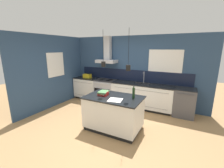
{
  "coord_description": "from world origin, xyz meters",
  "views": [
    {
      "loc": [
        2.03,
        -3.39,
        2.15
      ],
      "look_at": [
        -0.09,
        0.65,
        1.05
      ],
      "focal_mm": 24.0,
      "sensor_mm": 36.0,
      "label": 1
    }
  ],
  "objects_px": {
    "dishwasher": "(184,102)",
    "yellow_toolbox": "(87,76)",
    "book_stack": "(103,93)",
    "red_supply_box": "(104,93)",
    "bottle_on_island": "(134,93)",
    "oven_range": "(106,91)"
  },
  "relations": [
    {
      "from": "dishwasher",
      "to": "yellow_toolbox",
      "type": "distance_m",
      "value": 3.86
    },
    {
      "from": "book_stack",
      "to": "yellow_toolbox",
      "type": "xyz_separation_m",
      "value": [
        -1.85,
        1.75,
        0.02
      ]
    },
    {
      "from": "red_supply_box",
      "to": "yellow_toolbox",
      "type": "distance_m",
      "value": 2.59
    },
    {
      "from": "book_stack",
      "to": "red_supply_box",
      "type": "height_order",
      "value": "book_stack"
    },
    {
      "from": "red_supply_box",
      "to": "yellow_toolbox",
      "type": "relative_size",
      "value": 0.63
    },
    {
      "from": "yellow_toolbox",
      "to": "dishwasher",
      "type": "bearing_deg",
      "value": -0.0
    },
    {
      "from": "book_stack",
      "to": "red_supply_box",
      "type": "relative_size",
      "value": 1.57
    },
    {
      "from": "bottle_on_island",
      "to": "red_supply_box",
      "type": "xyz_separation_m",
      "value": [
        -0.79,
        -0.16,
        -0.09
      ]
    },
    {
      "from": "oven_range",
      "to": "red_supply_box",
      "type": "distance_m",
      "value": 2.08
    },
    {
      "from": "book_stack",
      "to": "dishwasher",
      "type": "bearing_deg",
      "value": 41.7
    },
    {
      "from": "red_supply_box",
      "to": "bottle_on_island",
      "type": "bearing_deg",
      "value": 11.2
    },
    {
      "from": "oven_range",
      "to": "bottle_on_island",
      "type": "relative_size",
      "value": 2.78
    },
    {
      "from": "oven_range",
      "to": "yellow_toolbox",
      "type": "bearing_deg",
      "value": 179.73
    },
    {
      "from": "dishwasher",
      "to": "red_supply_box",
      "type": "relative_size",
      "value": 4.28
    },
    {
      "from": "oven_range",
      "to": "dishwasher",
      "type": "distance_m",
      "value": 2.9
    },
    {
      "from": "dishwasher",
      "to": "red_supply_box",
      "type": "xyz_separation_m",
      "value": [
        -1.94,
        -1.78,
        0.51
      ]
    },
    {
      "from": "yellow_toolbox",
      "to": "red_supply_box",
      "type": "bearing_deg",
      "value": -43.44
    },
    {
      "from": "oven_range",
      "to": "book_stack",
      "type": "distance_m",
      "value": 2.05
    },
    {
      "from": "book_stack",
      "to": "bottle_on_island",
      "type": "bearing_deg",
      "value": 8.94
    },
    {
      "from": "book_stack",
      "to": "yellow_toolbox",
      "type": "relative_size",
      "value": 0.98
    },
    {
      "from": "bottle_on_island",
      "to": "red_supply_box",
      "type": "height_order",
      "value": "bottle_on_island"
    },
    {
      "from": "bottle_on_island",
      "to": "red_supply_box",
      "type": "bearing_deg",
      "value": -168.8
    }
  ]
}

